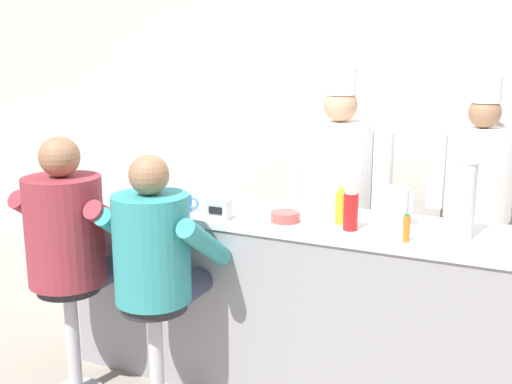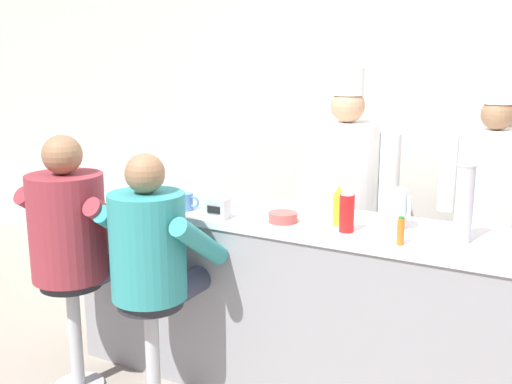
# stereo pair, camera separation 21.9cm
# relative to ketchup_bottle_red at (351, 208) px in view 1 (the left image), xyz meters

# --- Properties ---
(wall_back) EXTENTS (10.00, 0.06, 2.70)m
(wall_back) POSITION_rel_ketchup_bottle_red_xyz_m (-0.30, 1.73, 0.20)
(wall_back) COLOR beige
(wall_back) RESTS_ON ground_plane
(diner_counter) EXTENTS (2.82, 0.63, 1.03)m
(diner_counter) POSITION_rel_ketchup_bottle_red_xyz_m (-0.30, 0.13, -0.63)
(diner_counter) COLOR gray
(diner_counter) RESTS_ON ground_plane
(ketchup_bottle_red) EXTENTS (0.08, 0.08, 0.25)m
(ketchup_bottle_red) POSITION_rel_ketchup_bottle_red_xyz_m (0.00, 0.00, 0.00)
(ketchup_bottle_red) COLOR red
(ketchup_bottle_red) RESTS_ON diner_counter
(mustard_bottle_yellow) EXTENTS (0.06, 0.06, 0.21)m
(mustard_bottle_yellow) POSITION_rel_ketchup_bottle_red_xyz_m (-0.08, 0.09, -0.02)
(mustard_bottle_yellow) COLOR yellow
(mustard_bottle_yellow) RESTS_ON diner_counter
(hot_sauce_bottle_orange) EXTENTS (0.03, 0.03, 0.14)m
(hot_sauce_bottle_orange) POSITION_rel_ketchup_bottle_red_xyz_m (0.30, -0.08, -0.05)
(hot_sauce_bottle_orange) COLOR orange
(hot_sauce_bottle_orange) RESTS_ON diner_counter
(water_pitcher_clear) EXTENTS (0.16, 0.14, 0.20)m
(water_pitcher_clear) POSITION_rel_ketchup_bottle_red_xyz_m (0.18, 0.18, -0.01)
(water_pitcher_clear) COLOR silver
(water_pitcher_clear) RESTS_ON diner_counter
(breakfast_plate) EXTENTS (0.26, 0.26, 0.05)m
(breakfast_plate) POSITION_rel_ketchup_bottle_red_xyz_m (-1.15, 0.10, -0.10)
(breakfast_plate) COLOR white
(breakfast_plate) RESTS_ON diner_counter
(cereal_bowl) EXTENTS (0.16, 0.16, 0.05)m
(cereal_bowl) POSITION_rel_ketchup_bottle_red_xyz_m (-0.36, 0.01, -0.09)
(cereal_bowl) COLOR #B24C47
(cereal_bowl) RESTS_ON diner_counter
(coffee_mug_blue) EXTENTS (0.14, 0.09, 0.10)m
(coffee_mug_blue) POSITION_rel_ketchup_bottle_red_xyz_m (-0.95, -0.04, -0.07)
(coffee_mug_blue) COLOR #4C7AB2
(coffee_mug_blue) RESTS_ON diner_counter
(coffee_mug_white) EXTENTS (0.13, 0.09, 0.09)m
(coffee_mug_white) POSITION_rel_ketchup_bottle_red_xyz_m (-1.41, -0.07, -0.07)
(coffee_mug_white) COLOR white
(coffee_mug_white) RESTS_ON diner_counter
(cup_stack_steel) EXTENTS (0.09, 0.09, 0.37)m
(cup_stack_steel) POSITION_rel_ketchup_bottle_red_xyz_m (0.54, 0.11, 0.07)
(cup_stack_steel) COLOR #B7BABF
(cup_stack_steel) RESTS_ON diner_counter
(napkin_dispenser_chrome) EXTENTS (0.13, 0.08, 0.11)m
(napkin_dispenser_chrome) POSITION_rel_ketchup_bottle_red_xyz_m (-0.70, -0.10, -0.06)
(napkin_dispenser_chrome) COLOR silver
(napkin_dispenser_chrome) RESTS_ON diner_counter
(diner_seated_maroon) EXTENTS (0.63, 0.62, 1.49)m
(diner_seated_maroon) POSITION_rel_ketchup_bottle_red_xyz_m (-1.44, -0.44, -0.22)
(diner_seated_maroon) COLOR #B2B5BA
(diner_seated_maroon) RESTS_ON ground_plane
(diner_seated_teal) EXTENTS (0.59, 0.58, 1.43)m
(diner_seated_teal) POSITION_rel_ketchup_bottle_red_xyz_m (-0.88, -0.45, -0.25)
(diner_seated_teal) COLOR #B2B5BA
(diner_seated_teal) RESTS_ON ground_plane
(cook_in_whites_near) EXTENTS (0.71, 0.46, 1.83)m
(cook_in_whites_near) POSITION_rel_ketchup_bottle_red_xyz_m (-0.35, 0.91, -0.15)
(cook_in_whites_near) COLOR #232328
(cook_in_whites_near) RESTS_ON ground_plane
(cook_in_whites_far) EXTENTS (0.69, 0.44, 1.76)m
(cook_in_whites_far) POSITION_rel_ketchup_bottle_red_xyz_m (0.49, 1.39, -0.18)
(cook_in_whites_far) COLOR #232328
(cook_in_whites_far) RESTS_ON ground_plane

